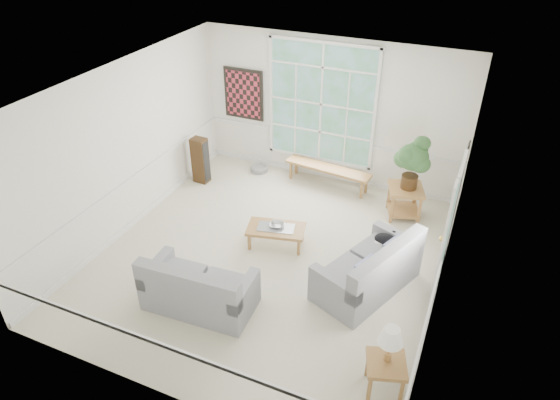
% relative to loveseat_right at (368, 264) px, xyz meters
% --- Properties ---
extents(floor, '(5.50, 6.00, 0.01)m').
position_rel_loveseat_right_xyz_m(floor, '(-1.69, 0.09, -0.47)').
color(floor, beige).
rests_on(floor, ground).
extents(ceiling, '(5.50, 6.00, 0.02)m').
position_rel_loveseat_right_xyz_m(ceiling, '(-1.69, 0.09, 2.53)').
color(ceiling, white).
rests_on(ceiling, ground).
extents(wall_back, '(5.50, 0.02, 3.00)m').
position_rel_loveseat_right_xyz_m(wall_back, '(-1.69, 3.09, 1.03)').
color(wall_back, white).
rests_on(wall_back, ground).
extents(wall_front, '(5.50, 0.02, 3.00)m').
position_rel_loveseat_right_xyz_m(wall_front, '(-1.69, -2.91, 1.03)').
color(wall_front, white).
rests_on(wall_front, ground).
extents(wall_left, '(0.02, 6.00, 3.00)m').
position_rel_loveseat_right_xyz_m(wall_left, '(-4.44, 0.09, 1.03)').
color(wall_left, white).
rests_on(wall_left, ground).
extents(wall_right, '(0.02, 6.00, 3.00)m').
position_rel_loveseat_right_xyz_m(wall_right, '(1.06, 0.09, 1.03)').
color(wall_right, white).
rests_on(wall_right, ground).
extents(window_back, '(2.30, 0.08, 2.40)m').
position_rel_loveseat_right_xyz_m(window_back, '(-1.89, 3.05, 1.18)').
color(window_back, white).
rests_on(window_back, wall_back).
extents(entry_door, '(0.08, 0.90, 2.10)m').
position_rel_loveseat_right_xyz_m(entry_door, '(1.02, 0.69, 0.58)').
color(entry_door, white).
rests_on(entry_door, floor).
extents(door_sidelight, '(0.08, 0.26, 1.90)m').
position_rel_loveseat_right_xyz_m(door_sidelight, '(1.02, 0.06, 0.68)').
color(door_sidelight, white).
rests_on(door_sidelight, wall_right).
extents(wall_art, '(0.90, 0.06, 1.10)m').
position_rel_loveseat_right_xyz_m(wall_art, '(-3.64, 3.04, 1.13)').
color(wall_art, maroon).
rests_on(wall_art, wall_back).
extents(wall_frame_near, '(0.04, 0.26, 0.32)m').
position_rel_loveseat_right_xyz_m(wall_frame_near, '(1.02, 1.84, 1.08)').
color(wall_frame_near, black).
rests_on(wall_frame_near, wall_right).
extents(wall_frame_far, '(0.04, 0.26, 0.32)m').
position_rel_loveseat_right_xyz_m(wall_frame_far, '(1.02, 2.24, 1.08)').
color(wall_frame_far, black).
rests_on(wall_frame_far, wall_right).
extents(loveseat_right, '(1.47, 1.93, 0.93)m').
position_rel_loveseat_right_xyz_m(loveseat_right, '(0.00, 0.00, 0.00)').
color(loveseat_right, gray).
rests_on(loveseat_right, floor).
extents(loveseat_front, '(1.66, 0.92, 0.87)m').
position_rel_loveseat_right_xyz_m(loveseat_front, '(-2.16, -1.37, -0.03)').
color(loveseat_front, gray).
rests_on(loveseat_front, floor).
extents(coffee_table, '(1.09, 0.76, 0.37)m').
position_rel_loveseat_right_xyz_m(coffee_table, '(-1.73, 0.43, -0.28)').
color(coffee_table, '#9B6B3A').
rests_on(coffee_table, floor).
extents(pewter_bowl, '(0.36, 0.36, 0.07)m').
position_rel_loveseat_right_xyz_m(pewter_bowl, '(-1.73, 0.47, -0.06)').
color(pewter_bowl, '#9F9FA4').
rests_on(pewter_bowl, coffee_table).
extents(window_bench, '(1.86, 0.56, 0.43)m').
position_rel_loveseat_right_xyz_m(window_bench, '(-1.58, 2.74, -0.25)').
color(window_bench, '#9B6B3A').
rests_on(window_bench, floor).
extents(end_table, '(0.79, 0.79, 0.62)m').
position_rel_loveseat_right_xyz_m(end_table, '(0.12, 2.24, -0.15)').
color(end_table, '#9B6B3A').
rests_on(end_table, floor).
extents(houseplant, '(0.78, 0.78, 1.03)m').
position_rel_loveseat_right_xyz_m(houseplant, '(0.15, 2.26, 0.67)').
color(houseplant, '#2F582C').
rests_on(houseplant, end_table).
extents(side_table, '(0.60, 0.60, 0.49)m').
position_rel_loveseat_right_xyz_m(side_table, '(0.71, -1.74, -0.22)').
color(side_table, '#9B6B3A').
rests_on(side_table, floor).
extents(table_lamp, '(0.40, 0.40, 0.53)m').
position_rel_loveseat_right_xyz_m(table_lamp, '(0.70, -1.70, 0.29)').
color(table_lamp, silver).
rests_on(table_lamp, side_table).
extents(pet_bed, '(0.52, 0.52, 0.12)m').
position_rel_loveseat_right_xyz_m(pet_bed, '(-3.16, 2.72, -0.41)').
color(pet_bed, gray).
rests_on(pet_bed, floor).
extents(floor_speaker, '(0.32, 0.26, 0.99)m').
position_rel_loveseat_right_xyz_m(floor_speaker, '(-4.09, 1.85, 0.03)').
color(floor_speaker, '#36220F').
rests_on(floor_speaker, floor).
extents(cat, '(0.46, 0.41, 0.18)m').
position_rel_loveseat_right_xyz_m(cat, '(0.13, 0.60, 0.10)').
color(cat, black).
rests_on(cat, loveseat_right).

